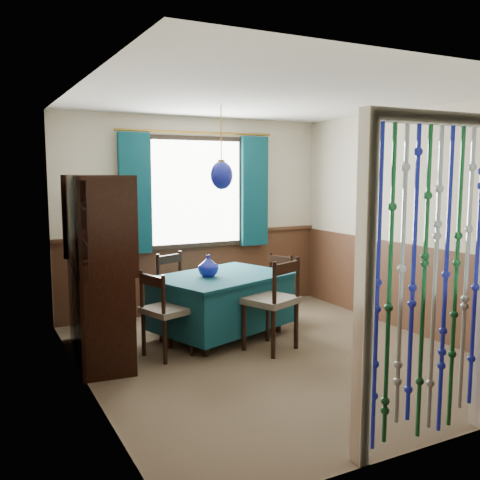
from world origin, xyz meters
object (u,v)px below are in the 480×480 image
chair_left (165,311)px  vase_sideboard (96,254)px  dining_table (222,301)px  chair_far (178,287)px  vase_table (208,267)px  chair_right (274,286)px  chair_near (273,301)px  bowl_shelf (107,233)px  sideboard (98,295)px  pendant_lamp (221,175)px

chair_left → vase_sideboard: (-0.52, 0.61, 0.51)m
dining_table → chair_far: 0.69m
vase_table → chair_right: bearing=15.8°
chair_near → vase_sideboard: (-1.55, 0.93, 0.46)m
dining_table → bowl_shelf: 1.55m
chair_left → sideboard: 0.67m
chair_left → chair_right: chair_left is taller
chair_right → vase_sideboard: bearing=69.9°
chair_far → vase_sideboard: vase_sideboard is taller
chair_right → pendant_lamp: size_ratio=0.93×
pendant_lamp → vase_sideboard: bearing=167.6°
bowl_shelf → vase_sideboard: bearing=90.0°
chair_near → chair_left: 1.09m
sideboard → chair_left: bearing=-23.0°
chair_near → bowl_shelf: size_ratio=4.15×
dining_table → sideboard: bearing=161.7°
vase_table → vase_sideboard: 1.18m
chair_right → pendant_lamp: pendant_lamp is taller
dining_table → sideboard: sideboard is taller
bowl_shelf → pendant_lamp: bearing=9.3°
sideboard → bowl_shelf: size_ratio=7.71×
chair_left → dining_table: bearing=94.9°
pendant_lamp → chair_right: bearing=18.6°
bowl_shelf → vase_sideboard: (0.00, 0.49, -0.27)m
sideboard → pendant_lamp: 1.78m
chair_far → chair_left: size_ratio=1.00×
chair_left → pendant_lamp: size_ratio=0.98×
chair_left → bowl_shelf: (-0.52, 0.12, 0.79)m
chair_left → sideboard: size_ratio=0.48×
chair_right → chair_near: bearing=128.6°
pendant_lamp → vase_table: 0.99m
dining_table → sideboard: 1.37m
chair_far → pendant_lamp: bearing=92.7°
dining_table → pendant_lamp: bearing=-108.9°
chair_left → chair_right: 1.71m
sideboard → vase_table: bearing=6.2°
dining_table → chair_near: size_ratio=1.76×
pendant_lamp → vase_table: size_ratio=4.13×
chair_far → vase_table: vase_table is taller
chair_far → chair_left: 1.08m
sideboard → bowl_shelf: bearing=-67.4°
chair_right → chair_left: bearing=90.7°
sideboard → pendant_lamp: pendant_lamp is taller
chair_far → vase_table: size_ratio=4.04×
dining_table → vase_table: (-0.16, -0.00, 0.39)m
dining_table → bowl_shelf: (-1.29, -0.21, 0.84)m
pendant_lamp → chair_near: bearing=-67.9°
chair_near → chair_left: (-1.04, 0.32, -0.05)m
dining_table → chair_far: (-0.28, 0.63, 0.05)m
dining_table → chair_near: bearing=-86.8°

